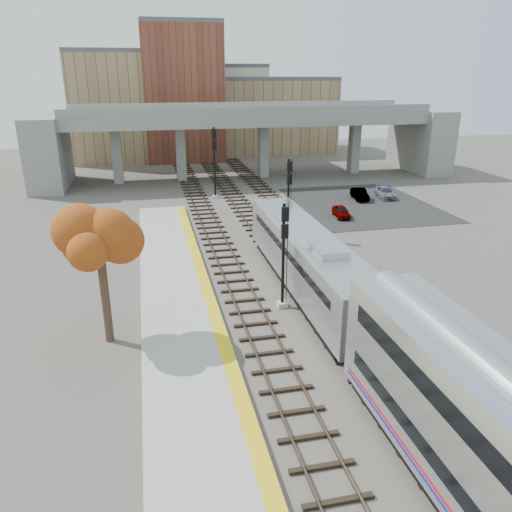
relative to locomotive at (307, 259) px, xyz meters
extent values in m
plane|color=#47423D|center=(-1.00, -7.54, -2.28)|extent=(160.00, 160.00, 0.00)
cube|color=#9E9E99|center=(-8.25, -7.54, -2.10)|extent=(4.50, 60.00, 0.35)
cube|color=yellow|center=(-6.35, -7.54, -1.92)|extent=(0.70, 60.00, 0.01)
cube|color=black|center=(-4.20, 4.96, -2.21)|extent=(2.50, 95.00, 0.14)
cube|color=brown|center=(-4.92, 4.96, -2.10)|extent=(0.07, 95.00, 0.14)
cube|color=brown|center=(-3.48, 4.96, -2.10)|extent=(0.07, 95.00, 0.14)
cube|color=black|center=(0.00, 4.96, -2.21)|extent=(2.50, 95.00, 0.14)
cube|color=brown|center=(-0.72, 4.96, -2.10)|extent=(0.07, 95.00, 0.14)
cube|color=brown|center=(0.72, 4.96, -2.10)|extent=(0.07, 95.00, 0.14)
cube|color=black|center=(4.00, 4.96, -2.21)|extent=(2.50, 95.00, 0.14)
cube|color=brown|center=(3.28, 4.96, -2.10)|extent=(0.07, 95.00, 0.14)
cube|color=brown|center=(4.72, 4.96, -2.10)|extent=(0.07, 95.00, 0.14)
cube|color=slate|center=(4.00, 37.46, 5.47)|extent=(46.00, 10.00, 1.50)
cube|color=slate|center=(4.00, 32.66, 6.72)|extent=(46.00, 0.20, 1.00)
cube|color=slate|center=(4.00, 42.26, 6.72)|extent=(46.00, 0.20, 1.00)
cube|color=slate|center=(-13.00, 37.46, 1.22)|extent=(1.20, 1.60, 7.00)
cube|color=slate|center=(-5.00, 37.46, 1.22)|extent=(1.20, 1.60, 7.00)
cube|color=slate|center=(6.00, 37.46, 1.22)|extent=(1.20, 1.60, 7.00)
cube|color=slate|center=(19.00, 37.46, 1.22)|extent=(1.20, 1.60, 7.00)
cube|color=slate|center=(-21.00, 37.46, 1.97)|extent=(4.00, 12.00, 8.50)
cube|color=slate|center=(29.00, 37.46, 1.97)|extent=(4.00, 12.00, 8.50)
cube|color=#9B825A|center=(-11.00, 57.46, 5.72)|extent=(18.00, 14.00, 16.00)
cube|color=#4C4C4F|center=(-11.00, 57.46, 14.02)|extent=(18.00, 14.00, 0.60)
cube|color=beige|center=(3.00, 62.46, 4.72)|extent=(16.00, 16.00, 14.00)
cube|color=#4C4C4F|center=(3.00, 62.46, 12.02)|extent=(16.00, 16.00, 0.60)
cube|color=brown|center=(-3.00, 54.46, 7.72)|extent=(12.00, 10.00, 20.00)
cube|color=#4C4C4F|center=(-3.00, 54.46, 18.02)|extent=(12.00, 10.00, 0.60)
cube|color=#9B825A|center=(13.00, 60.46, 3.72)|extent=(20.00, 14.00, 12.00)
cube|color=#4C4C4F|center=(13.00, 60.46, 10.02)|extent=(20.00, 14.00, 0.60)
cube|color=black|center=(13.00, 20.46, -2.26)|extent=(14.00, 18.00, 0.04)
cube|color=#A8AAB2|center=(0.00, -0.01, 0.07)|extent=(3.00, 19.00, 3.20)
cube|color=black|center=(0.00, 9.51, 0.67)|extent=(2.20, 0.06, 1.10)
cube|color=black|center=(0.00, -0.01, 0.67)|extent=(3.02, 16.15, 0.50)
cube|color=black|center=(0.00, -0.01, -1.78)|extent=(2.70, 17.10, 0.50)
cube|color=#A8AAB2|center=(0.00, -0.01, 1.87)|extent=(1.60, 9.50, 0.40)
cube|color=#9E9E99|center=(-2.10, -1.76, -2.13)|extent=(0.60, 0.60, 0.30)
cylinder|color=black|center=(-2.10, -1.76, 0.95)|extent=(0.18, 0.18, 6.45)
cube|color=black|center=(-2.10, -2.01, 3.62)|extent=(0.41, 0.18, 0.83)
cube|color=black|center=(-2.10, -2.01, 2.60)|extent=(0.41, 0.18, 0.83)
cube|color=#9E9E99|center=(2.00, 11.45, -2.13)|extent=(0.60, 0.60, 0.30)
cylinder|color=black|center=(2.00, 11.45, 1.07)|extent=(0.19, 0.19, 6.69)
cube|color=black|center=(2.00, 11.20, 3.84)|extent=(0.43, 0.18, 0.86)
cube|color=black|center=(2.00, 11.20, 2.79)|extent=(0.43, 0.18, 0.86)
cube|color=#9E9E99|center=(-2.10, 26.71, -2.13)|extent=(0.60, 0.60, 0.30)
cylinder|color=black|center=(-2.10, 26.71, 1.63)|extent=(0.22, 0.22, 7.81)
cube|color=black|center=(-2.10, 26.46, 4.86)|extent=(0.50, 0.18, 1.00)
cube|color=black|center=(-2.10, 26.46, 3.63)|extent=(0.50, 0.18, 1.00)
cylinder|color=#382619|center=(-12.14, -3.70, 0.34)|extent=(0.44, 0.44, 5.25)
ellipsoid|color=#A44C15|center=(-12.14, -3.70, 3.34)|extent=(3.60, 3.60, 3.75)
imported|color=#99999E|center=(8.78, 16.07, -1.69)|extent=(1.64, 3.35, 1.10)
imported|color=#99999E|center=(13.44, 22.31, -1.63)|extent=(1.81, 3.85, 1.22)
imported|color=#99999E|center=(16.65, 22.62, -1.66)|extent=(2.33, 4.22, 1.16)
camera|label=1|loc=(-9.62, -28.19, 11.19)|focal=35.00mm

